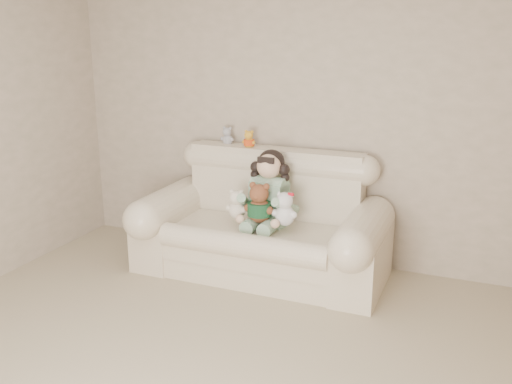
# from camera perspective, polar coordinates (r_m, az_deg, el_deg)

# --- Properties ---
(wall_back) EXTENTS (4.50, 0.00, 4.50)m
(wall_back) POSITION_cam_1_polar(r_m,az_deg,el_deg) (5.05, 5.15, 7.49)
(wall_back) COLOR #BEA997
(wall_back) RESTS_ON ground
(sofa) EXTENTS (2.10, 0.95, 1.03)m
(sofa) POSITION_cam_1_polar(r_m,az_deg,el_deg) (4.84, 0.45, -2.37)
(sofa) COLOR #FFEFCD
(sofa) RESTS_ON floor
(seated_child) EXTENTS (0.47, 0.54, 0.66)m
(seated_child) POSITION_cam_1_polar(r_m,az_deg,el_deg) (4.83, 1.33, 0.46)
(seated_child) COLOR #2A733E
(seated_child) RESTS_ON sofa
(brown_teddy) EXTENTS (0.31, 0.28, 0.40)m
(brown_teddy) POSITION_cam_1_polar(r_m,az_deg,el_deg) (4.68, 0.35, -0.69)
(brown_teddy) COLOR brown
(brown_teddy) RESTS_ON sofa
(white_cat) EXTENTS (0.25, 0.21, 0.34)m
(white_cat) POSITION_cam_1_polar(r_m,az_deg,el_deg) (4.62, 2.90, -1.31)
(white_cat) COLOR white
(white_cat) RESTS_ON sofa
(cream_teddy) EXTENTS (0.19, 0.15, 0.29)m
(cream_teddy) POSITION_cam_1_polar(r_m,az_deg,el_deg) (4.79, -1.91, -0.95)
(cream_teddy) COLOR white
(cream_teddy) RESTS_ON sofa
(yellow_mini_bear) EXTENTS (0.15, 0.13, 0.19)m
(yellow_mini_bear) POSITION_cam_1_polar(r_m,az_deg,el_deg) (5.09, -0.69, 5.41)
(yellow_mini_bear) COLOR gold
(yellow_mini_bear) RESTS_ON sofa
(grey_mini_plush) EXTENTS (0.15, 0.13, 0.20)m
(grey_mini_plush) POSITION_cam_1_polar(r_m,az_deg,el_deg) (5.23, -2.85, 5.74)
(grey_mini_plush) COLOR #B3B5BB
(grey_mini_plush) RESTS_ON sofa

